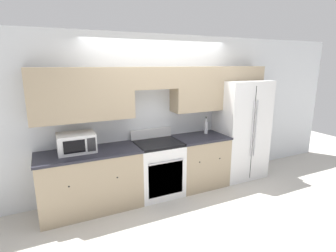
{
  "coord_description": "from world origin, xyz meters",
  "views": [
    {
      "loc": [
        -1.78,
        -3.4,
        2.13
      ],
      "look_at": [
        0.0,
        0.31,
        1.15
      ],
      "focal_mm": 28.0,
      "sensor_mm": 36.0,
      "label": 1
    }
  ],
  "objects": [
    {
      "name": "refrigerator",
      "position": [
        1.53,
        0.37,
        0.92
      ],
      "size": [
        0.91,
        0.77,
        1.83
      ],
      "color": "white",
      "rests_on": "ground_plane"
    },
    {
      "name": "ground_plane",
      "position": [
        0.0,
        0.0,
        0.0
      ],
      "size": [
        12.0,
        12.0,
        0.0
      ],
      "primitive_type": "plane",
      "color": "beige"
    },
    {
      "name": "lower_cabinets_right",
      "position": [
        0.63,
        0.31,
        0.45
      ],
      "size": [
        0.91,
        0.64,
        0.9
      ],
      "color": "tan",
      "rests_on": "ground_plane"
    },
    {
      "name": "microwave",
      "position": [
        -1.42,
        0.39,
        1.03
      ],
      "size": [
        0.51,
        0.39,
        0.27
      ],
      "color": "white",
      "rests_on": "lower_cabinets_left"
    },
    {
      "name": "wall_back",
      "position": [
        0.01,
        0.58,
        1.48
      ],
      "size": [
        8.0,
        0.39,
        2.6
      ],
      "color": "silver",
      "rests_on": "ground_plane"
    },
    {
      "name": "bottle",
      "position": [
        0.81,
        0.43,
        1.02
      ],
      "size": [
        0.06,
        0.06,
        0.31
      ],
      "color": "silver",
      "rests_on": "lower_cabinets_right"
    },
    {
      "name": "oven_range",
      "position": [
        -0.18,
        0.31,
        0.45
      ],
      "size": [
        0.73,
        0.65,
        1.06
      ],
      "color": "white",
      "rests_on": "ground_plane"
    },
    {
      "name": "lower_cabinets_left",
      "position": [
        -1.27,
        0.31,
        0.45
      ],
      "size": [
        1.46,
        0.64,
        0.9
      ],
      "color": "tan",
      "rests_on": "ground_plane"
    }
  ]
}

